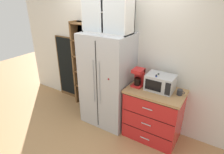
% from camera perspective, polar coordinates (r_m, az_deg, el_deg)
% --- Properties ---
extents(ground_plane, '(10.78, 10.78, 0.00)m').
position_cam_1_polar(ground_plane, '(3.95, -1.42, -12.61)').
color(ground_plane, tan).
extents(wall_back_cream, '(5.07, 0.10, 2.55)m').
position_cam_1_polar(wall_back_cream, '(3.67, 1.88, 6.85)').
color(wall_back_cream, silver).
rests_on(wall_back_cream, ground).
extents(refrigerator, '(0.88, 0.68, 1.75)m').
position_cam_1_polar(refrigerator, '(3.52, -1.38, -0.94)').
color(refrigerator, '#B7BABF').
rests_on(refrigerator, ground).
extents(pantry_shelf_column, '(0.56, 0.25, 1.85)m').
position_cam_1_polar(pantry_shelf_column, '(4.11, -7.78, 3.87)').
color(pantry_shelf_column, brown).
rests_on(pantry_shelf_column, ground).
extents(counter_cabinet, '(0.93, 0.63, 0.91)m').
position_cam_1_polar(counter_cabinet, '(3.39, 12.34, -10.72)').
color(counter_cabinet, red).
rests_on(counter_cabinet, ground).
extents(microwave, '(0.44, 0.33, 0.26)m').
position_cam_1_polar(microwave, '(3.13, 14.35, -1.64)').
color(microwave, '#B7BABF').
rests_on(microwave, counter_cabinet).
extents(coffee_maker, '(0.17, 0.20, 0.31)m').
position_cam_1_polar(coffee_maker, '(3.20, 8.01, -0.02)').
color(coffee_maker, red).
rests_on(coffee_maker, counter_cabinet).
extents(mug_charcoal, '(0.12, 0.08, 0.09)m').
position_cam_1_polar(mug_charcoal, '(3.10, 19.75, -4.35)').
color(mug_charcoal, '#2D2D33').
rests_on(mug_charcoal, counter_cabinet).
extents(bottle_green, '(0.06, 0.06, 0.28)m').
position_cam_1_polar(bottle_green, '(3.15, 13.60, -1.56)').
color(bottle_green, '#285B33').
rests_on(bottle_green, counter_cabinet).
extents(bottle_cobalt, '(0.07, 0.07, 0.29)m').
position_cam_1_polar(bottle_cobalt, '(3.06, 12.95, -2.14)').
color(bottle_cobalt, navy).
rests_on(bottle_cobalt, counter_cabinet).
extents(upper_cabinet, '(0.84, 0.32, 0.67)m').
position_cam_1_polar(upper_cabinet, '(3.24, -1.10, 19.13)').
color(upper_cabinet, silver).
rests_on(upper_cabinet, refrigerator).
extents(chalkboard_menu, '(0.60, 0.04, 1.48)m').
position_cam_1_polar(chalkboard_menu, '(4.59, -13.20, 2.74)').
color(chalkboard_menu, brown).
rests_on(chalkboard_menu, ground).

